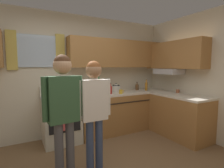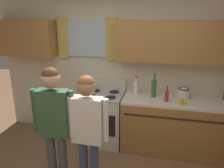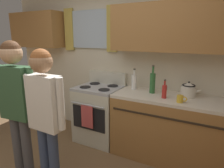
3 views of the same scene
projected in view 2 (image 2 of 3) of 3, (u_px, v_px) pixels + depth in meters
The scene contains 10 objects.
back_wall_unit at pixel (127, 58), 3.77m from camera, with size 4.60×0.42×2.60m.
kitchen_counter_run at pixel (214, 140), 3.21m from camera, with size 2.22×1.85×0.90m.
stove_oven at pixel (103, 117), 3.89m from camera, with size 0.69×0.67×1.10m.
bottle_milk_white at pixel (136, 87), 3.72m from camera, with size 0.08×0.08×0.31m.
bottle_sauce_red at pixel (167, 96), 3.41m from camera, with size 0.06×0.06×0.25m.
bottle_wine_green at pixel (154, 88), 3.59m from camera, with size 0.08×0.08×0.39m.
mug_mustard_yellow at pixel (181, 102), 3.31m from camera, with size 0.12×0.08×0.09m.
stovetop_kettle at pixel (183, 92), 3.55m from camera, with size 0.27×0.20×0.21m.
adult_left at pixel (54, 118), 2.58m from camera, with size 0.51×0.22×1.64m.
adult_in_plaid at pixel (88, 125), 2.51m from camera, with size 0.49×0.21×1.57m.
Camera 2 is at (0.65, -1.87, 2.18)m, focal length 35.47 mm.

